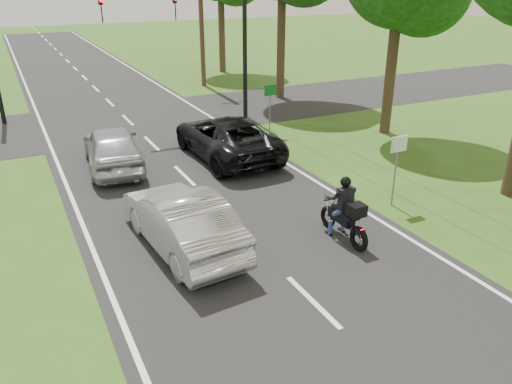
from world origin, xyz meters
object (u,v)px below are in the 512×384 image
sign_white (398,154)px  sign_green (270,97)px  silver_suv (112,147)px  dark_suv (226,137)px  traffic_signal (206,29)px  silver_sedan (182,220)px  motorcycle_rider (345,215)px

sign_white → sign_green: bearing=88.6°
silver_suv → dark_suv: bearing=176.2°
traffic_signal → silver_suv: bearing=-141.8°
sign_white → silver_sedan: bearing=176.4°
traffic_signal → sign_green: size_ratio=3.00×
sign_white → silver_suv: bearing=134.1°
traffic_signal → sign_white: traffic_signal is taller
silver_suv → sign_white: sign_white is taller
silver_suv → sign_green: bearing=-164.8°
dark_suv → silver_sedan: bearing=56.6°
motorcycle_rider → sign_white: sign_white is taller
traffic_signal → sign_white: bearing=-83.0°
silver_sedan → sign_green: sign_green is taller
motorcycle_rider → silver_suv: size_ratio=0.45×
motorcycle_rider → traffic_signal: size_ratio=0.31×
silver_sedan → motorcycle_rider: bearing=154.7°
motorcycle_rider → sign_green: 9.49m
dark_suv → silver_sedan: 6.89m
silver_suv → sign_green: 6.98m
dark_suv → sign_green: sign_green is taller
motorcycle_rider → traffic_signal: traffic_signal is taller
silver_suv → sign_green: size_ratio=2.10×
silver_suv → silver_sedan: bearing=98.4°
motorcycle_rider → sign_white: size_ratio=0.94×
sign_green → traffic_signal: bearing=117.4°
sign_green → motorcycle_rider: bearing=-106.7°
silver_sedan → traffic_signal: size_ratio=0.71×
motorcycle_rider → silver_suv: motorcycle_rider is taller
traffic_signal → sign_green: bearing=-62.6°
silver_sedan → sign_green: 10.07m
silver_suv → sign_green: (6.84, 1.14, 0.82)m
silver_suv → traffic_signal: bearing=-136.0°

